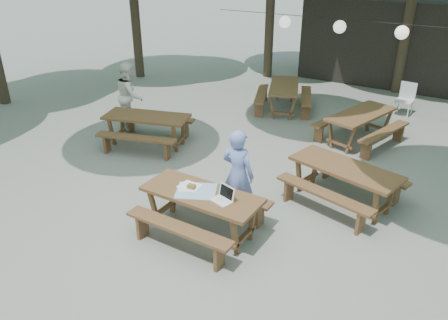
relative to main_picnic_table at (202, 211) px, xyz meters
name	(u,v)px	position (x,y,z in m)	size (l,w,h in m)	color
ground	(231,208)	(0.04, 0.88, -0.39)	(80.00, 80.00, 0.00)	slate
pavilion	(397,40)	(0.54, 11.38, 1.01)	(6.00, 3.00, 2.80)	black
main_picnic_table	(202,211)	(0.00, 0.00, 0.00)	(2.00, 1.58, 0.75)	brown
picnic_table_nw	(147,130)	(-3.14, 2.28, 0.00)	(2.28, 2.07, 0.75)	brown
picnic_table_ne	(343,184)	(1.71, 2.15, 0.00)	(2.21, 1.98, 0.75)	brown
picnic_table_far_w	(284,97)	(-1.41, 6.30, 0.00)	(2.18, 2.36, 0.75)	brown
picnic_table_far_e	(360,127)	(1.15, 5.14, 0.00)	(2.03, 2.25, 0.75)	brown
woman	(238,174)	(0.25, 0.75, 0.43)	(0.60, 0.39, 1.65)	#7686D7
second_person	(130,95)	(-4.26, 2.96, 0.48)	(0.84, 0.66, 1.74)	white
plastic_chair	(404,106)	(1.68, 7.75, -0.13)	(0.47, 0.47, 0.90)	silver
laptop	(224,197)	(0.43, -0.01, 0.42)	(0.39, 0.34, 0.24)	white
tabletop_clutter	(195,190)	(-0.14, 0.01, 0.37)	(0.83, 0.78, 0.08)	teal
paper_lanterns	(340,27)	(-0.15, 6.88, 2.02)	(9.00, 0.34, 0.38)	black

